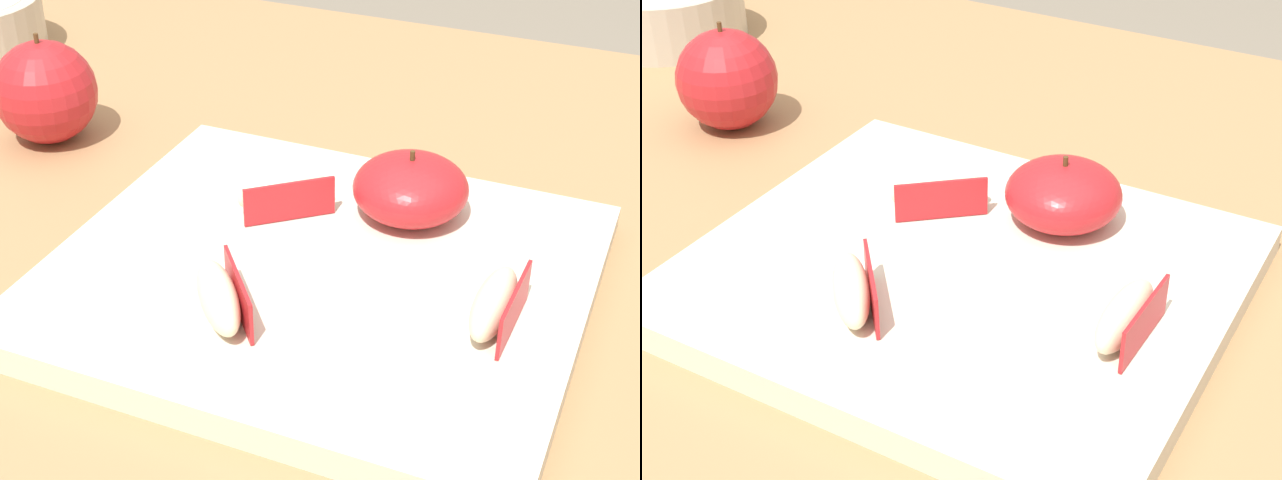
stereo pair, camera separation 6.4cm
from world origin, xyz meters
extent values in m
cube|color=#9E754C|center=(0.00, 0.00, 0.74)|extent=(1.35, 0.90, 0.03)
cube|color=#9E754C|center=(-0.61, 0.39, 0.36)|extent=(0.06, 0.06, 0.73)
cube|color=beige|center=(-0.02, -0.07, 0.77)|extent=(0.35, 0.31, 0.02)
ellipsoid|color=#B21E23|center=(0.01, 0.01, 0.80)|extent=(0.08, 0.08, 0.05)
cylinder|color=#4C3319|center=(0.01, 0.01, 0.83)|extent=(0.00, 0.00, 0.01)
ellipsoid|color=beige|center=(-0.06, -0.15, 0.80)|extent=(0.06, 0.07, 0.03)
cube|color=#B21E23|center=(-0.05, -0.14, 0.80)|extent=(0.05, 0.05, 0.03)
ellipsoid|color=beige|center=(-0.07, -0.02, 0.80)|extent=(0.07, 0.06, 0.03)
cube|color=#B21E23|center=(-0.06, -0.03, 0.80)|extent=(0.05, 0.05, 0.03)
ellipsoid|color=beige|center=(0.10, -0.09, 0.80)|extent=(0.03, 0.07, 0.03)
cube|color=#B21E23|center=(0.12, -0.09, 0.80)|extent=(0.00, 0.07, 0.03)
sphere|color=#B21E23|center=(-0.33, 0.05, 0.80)|extent=(0.09, 0.09, 0.09)
cylinder|color=#4C3319|center=(-0.33, 0.05, 0.85)|extent=(0.00, 0.00, 0.01)
cylinder|color=#BCB29E|center=(-0.53, 0.18, 0.79)|extent=(0.16, 0.16, 0.06)
cylinder|color=white|center=(-0.53, 0.18, 0.80)|extent=(0.13, 0.13, 0.05)
camera|label=1|loc=(0.19, -0.56, 1.15)|focal=53.80mm
camera|label=2|loc=(0.24, -0.53, 1.15)|focal=53.80mm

